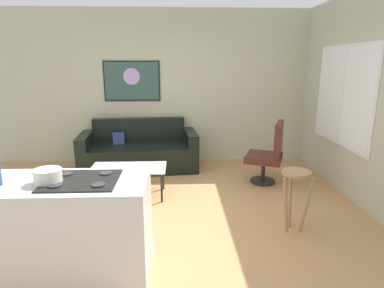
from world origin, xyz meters
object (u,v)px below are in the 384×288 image
(coffee_table, at_px, (128,170))
(wall_painting, at_px, (132,81))
(couch, at_px, (139,152))
(mixing_bowl, at_px, (48,176))
(bar_stool, at_px, (295,186))
(armchair, at_px, (269,153))

(coffee_table, distance_m, wall_painting, 2.06)
(couch, xyz_separation_m, coffee_table, (-0.01, -1.25, 0.10))
(couch, xyz_separation_m, mixing_bowl, (-0.37, -3.10, 0.66))
(coffee_table, bearing_deg, couch, 89.69)
(coffee_table, xyz_separation_m, mixing_bowl, (-0.36, -1.84, 0.56))
(coffee_table, bearing_deg, bar_stool, -28.12)
(couch, distance_m, mixing_bowl, 3.19)
(armchair, bearing_deg, mixing_bowl, -137.41)
(wall_painting, bearing_deg, coffee_table, -85.56)
(mixing_bowl, xyz_separation_m, wall_painting, (0.23, 3.55, 0.57))
(bar_stool, distance_m, wall_painting, 3.64)
(coffee_table, bearing_deg, mixing_bowl, -101.01)
(coffee_table, xyz_separation_m, bar_stool, (1.99, -1.07, 0.14))
(armchair, height_order, wall_painting, wall_painting)
(bar_stool, bearing_deg, couch, 130.58)
(couch, height_order, wall_painting, wall_painting)
(bar_stool, height_order, wall_painting, wall_painting)
(coffee_table, height_order, wall_painting, wall_painting)
(couch, distance_m, wall_painting, 1.32)
(bar_stool, distance_m, mixing_bowl, 2.51)
(coffee_table, distance_m, armchair, 2.16)
(armchair, bearing_deg, bar_stool, -94.67)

